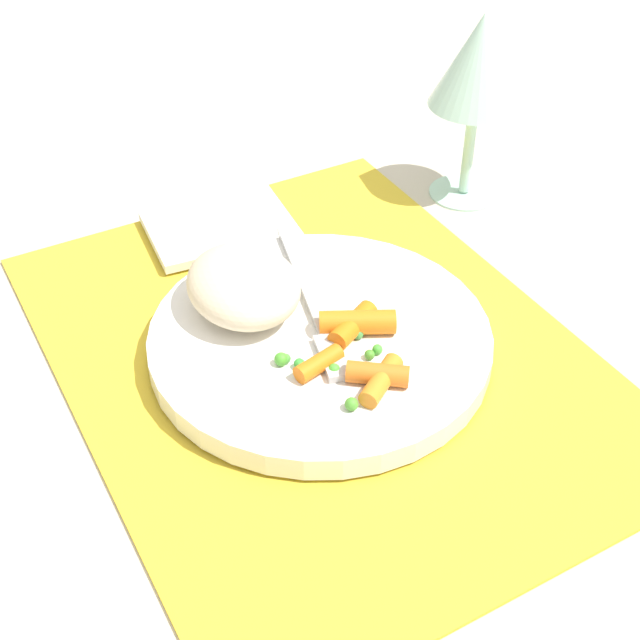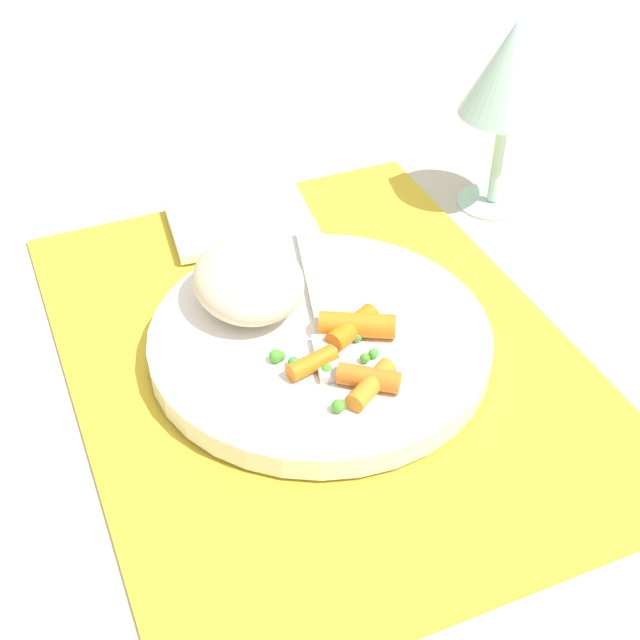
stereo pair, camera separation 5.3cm
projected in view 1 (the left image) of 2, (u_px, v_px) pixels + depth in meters
name	position (u px, v px, depth m)	size (l,w,h in m)	color
ground_plane	(320.00, 355.00, 0.65)	(2.40, 2.40, 0.00)	beige
placemat	(320.00, 352.00, 0.64)	(0.46, 0.35, 0.01)	gold
plate	(320.00, 340.00, 0.64)	(0.25, 0.25, 0.02)	white
rice_mound	(243.00, 285.00, 0.64)	(0.10, 0.08, 0.04)	beige
carrot_portion	(359.00, 346.00, 0.61)	(0.10, 0.09, 0.02)	orange
pea_scatter	(337.00, 359.00, 0.60)	(0.07, 0.08, 0.01)	#4B943C
fork	(314.00, 312.00, 0.64)	(0.19, 0.06, 0.01)	#BBBBBB
wine_glass	(479.00, 66.00, 0.74)	(0.08, 0.08, 0.17)	#B2E0CC
napkin	(219.00, 227.00, 0.76)	(0.09, 0.12, 0.01)	white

